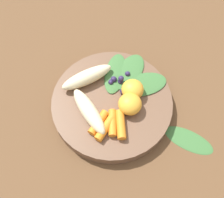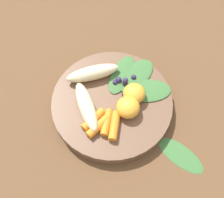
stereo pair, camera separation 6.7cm
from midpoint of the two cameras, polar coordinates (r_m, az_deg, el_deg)
The scene contains 15 objects.
ground_plane at distance 0.70m, azimuth 2.71°, elevation -1.77°, with size 2.40×2.40×0.00m, color brown.
bowl at distance 0.69m, azimuth 2.76°, elevation -1.23°, with size 0.27×0.27×0.03m, color brown.
banana_peeled_left at distance 0.65m, azimuth -1.95°, elevation -1.71°, with size 0.12×0.03×0.03m, color beige.
banana_peeled_right at distance 0.69m, azimuth -0.95°, elevation 4.67°, with size 0.12×0.03×0.03m, color beige.
orange_segment_near at distance 0.67m, azimuth 7.05°, elevation 0.78°, with size 0.05×0.05×0.04m, color #F4A833.
orange_segment_far at distance 0.65m, azimuth 5.96°, elevation -1.86°, with size 0.05×0.05×0.04m, color #F4A833.
carrot_front at distance 0.65m, azimuth -0.64°, elevation -4.16°, with size 0.02×0.02×0.06m, color orange.
carrot_mid_left at distance 0.64m, azimuth 0.35°, elevation -5.46°, with size 0.02×0.02×0.06m, color orange.
carrot_mid_right at distance 0.64m, azimuth 1.95°, elevation -4.73°, with size 0.02×0.02×0.06m, color orange.
carrot_rear at distance 0.64m, azimuth 3.45°, elevation -5.37°, with size 0.02×0.02×0.06m, color orange.
blueberry_pile at distance 0.69m, azimuth 4.83°, elevation 2.79°, with size 0.05×0.06×0.02m.
kale_leaf_left at distance 0.69m, azimuth 9.35°, elevation 1.34°, with size 0.11×0.06×0.01m, color #3D7038.
kale_leaf_right at distance 0.71m, azimuth 7.23°, elevation 4.21°, with size 0.11×0.06×0.01m, color #3D7038.
kale_leaf_rear at distance 0.71m, azimuth 4.55°, elevation 4.42°, with size 0.11×0.05×0.01m, color #3D7038.
kale_leaf_stray at distance 0.68m, azimuth 15.67°, elevation -10.45°, with size 0.11×0.05×0.01m, color #3D7038.
Camera 2 is at (-0.23, 0.21, 0.63)m, focal length 48.35 mm.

